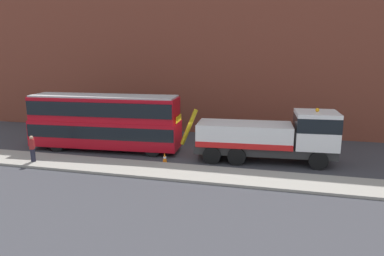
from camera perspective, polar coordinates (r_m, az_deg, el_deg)
name	(u,v)px	position (r m, az deg, el deg)	size (l,w,h in m)	color
ground_plane	(189,154)	(25.58, -0.45, -4.09)	(120.00, 120.00, 0.00)	#38383D
near_kerb	(172,171)	(21.71, -3.29, -6.91)	(60.00, 2.80, 0.15)	gray
building_facade	(211,40)	(31.69, 2.98, 13.82)	(60.00, 1.50, 16.00)	brown
recovery_tow_truck	(272,136)	(23.86, 12.59, -1.22)	(10.22, 3.25, 3.67)	#2D2D2D
double_decker_bus	(105,120)	(26.79, -13.75, 1.22)	(11.16, 3.30, 4.06)	#B70C19
pedestrian_onlooker	(32,149)	(25.28, -24.09, -3.07)	(0.40, 0.47, 1.71)	#232333
traffic_cone_near_bus	(165,158)	(23.40, -4.37, -4.82)	(0.36, 0.36, 0.72)	orange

